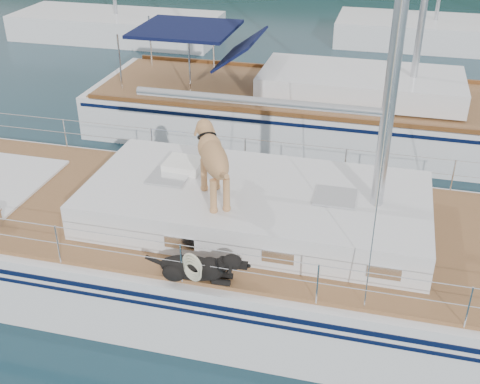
# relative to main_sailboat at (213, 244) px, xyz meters

# --- Properties ---
(ground) EXTENTS (120.00, 120.00, 0.00)m
(ground) POSITION_rel_main_sailboat_xyz_m (-0.09, 0.01, -0.68)
(ground) COLOR black
(ground) RESTS_ON ground
(main_sailboat) EXTENTS (12.00, 3.88, 14.01)m
(main_sailboat) POSITION_rel_main_sailboat_xyz_m (0.00, 0.00, 0.00)
(main_sailboat) COLOR silver
(main_sailboat) RESTS_ON ground
(neighbor_sailboat) EXTENTS (11.00, 3.50, 13.30)m
(neighbor_sailboat) POSITION_rel_main_sailboat_xyz_m (0.74, 6.43, -0.05)
(neighbor_sailboat) COLOR silver
(neighbor_sailboat) RESTS_ON ground
(bg_boat_west) EXTENTS (8.00, 3.00, 11.65)m
(bg_boat_west) POSITION_rel_main_sailboat_xyz_m (-8.09, 14.01, -0.24)
(bg_boat_west) COLOR silver
(bg_boat_west) RESTS_ON ground
(bg_boat_center) EXTENTS (7.20, 3.00, 11.65)m
(bg_boat_center) POSITION_rel_main_sailboat_xyz_m (3.91, 16.01, -0.23)
(bg_boat_center) COLOR silver
(bg_boat_center) RESTS_ON ground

